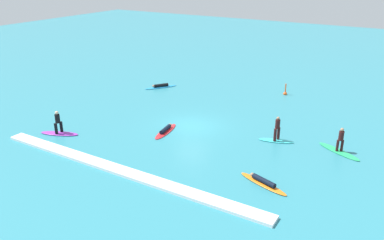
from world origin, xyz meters
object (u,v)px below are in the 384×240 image
(surfer_on_teal_board, at_px, (277,134))
(surfer_on_purple_board, at_px, (59,129))
(marker_buoy, at_px, (285,93))
(surfer_on_orange_board, at_px, (263,182))
(surfer_on_green_board, at_px, (340,146))
(surfer_on_red_board, at_px, (166,130))
(surfer_on_blue_board, at_px, (161,86))

(surfer_on_teal_board, bearing_deg, surfer_on_purple_board, 10.33)
(surfer_on_purple_board, height_order, marker_buoy, surfer_on_purple_board)
(surfer_on_purple_board, height_order, surfer_on_teal_board, surfer_on_teal_board)
(marker_buoy, bearing_deg, surfer_on_purple_board, -122.20)
(surfer_on_orange_board, height_order, surfer_on_green_board, surfer_on_green_board)
(surfer_on_orange_board, distance_m, surfer_on_purple_board, 15.37)
(surfer_on_purple_board, bearing_deg, surfer_on_green_board, 0.58)
(surfer_on_red_board, relative_size, marker_buoy, 2.73)
(surfer_on_green_board, relative_size, surfer_on_purple_board, 1.09)
(surfer_on_blue_board, bearing_deg, surfer_on_orange_board, 86.95)
(surfer_on_purple_board, bearing_deg, surfer_on_blue_board, 69.68)
(surfer_on_orange_board, xyz_separation_m, surfer_on_green_board, (2.75, 6.47, 0.27))
(surfer_on_red_board, relative_size, surfer_on_orange_board, 0.97)
(surfer_on_orange_board, distance_m, marker_buoy, 17.01)
(surfer_on_red_board, height_order, surfer_on_orange_board, surfer_on_orange_board)
(surfer_on_purple_board, height_order, surfer_on_blue_board, surfer_on_purple_board)
(surfer_on_red_board, xyz_separation_m, surfer_on_orange_board, (8.94, -3.30, 0.02))
(surfer_on_green_board, relative_size, marker_buoy, 2.75)
(surfer_on_green_board, height_order, surfer_on_purple_board, surfer_on_purple_board)
(surfer_on_red_board, bearing_deg, surfer_on_orange_board, -118.72)
(surfer_on_green_board, distance_m, surfer_on_teal_board, 4.16)
(surfer_on_blue_board, bearing_deg, surfer_on_red_board, 72.08)
(surfer_on_orange_board, xyz_separation_m, surfer_on_teal_board, (-1.37, 5.94, 0.37))
(surfer_on_purple_board, bearing_deg, surfer_on_red_board, 12.31)
(surfer_on_orange_board, relative_size, surfer_on_purple_board, 1.12)
(surfer_on_red_board, distance_m, marker_buoy, 13.94)
(surfer_on_orange_board, relative_size, surfer_on_teal_board, 1.30)
(surfer_on_orange_board, height_order, surfer_on_blue_board, surfer_on_orange_board)
(surfer_on_red_board, height_order, surfer_on_purple_board, surfer_on_purple_board)
(surfer_on_orange_board, height_order, surfer_on_purple_board, surfer_on_purple_board)
(surfer_on_purple_board, bearing_deg, marker_buoy, 35.77)
(surfer_on_green_board, bearing_deg, surfer_on_red_board, 42.55)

